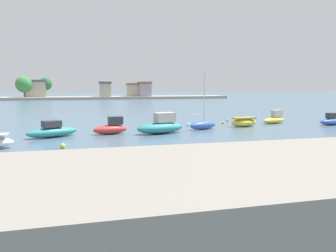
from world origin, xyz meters
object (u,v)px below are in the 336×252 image
Objects in this scene: moored_boat_2 at (52,131)px; moored_boat_7 at (275,119)px; moored_boat_3 at (111,128)px; moored_boat_4 at (161,126)px; mooring_buoy_2 at (188,124)px; mooring_buoy_4 at (223,122)px; moored_boat_8 at (332,121)px; mooring_buoy_1 at (63,146)px; moored_boat_5 at (203,125)px; mooring_buoy_0 at (228,120)px; moored_boat_6 at (244,122)px; mooring_buoy_3 at (236,149)px.

moored_boat_7 is at bearing -15.29° from moored_boat_2.
moored_boat_4 is (4.72, -0.79, 0.12)m from moored_boat_3.
mooring_buoy_4 is at bearing 13.90° from mooring_buoy_2.
moored_boat_2 is at bearing 174.86° from moored_boat_8.
moored_boat_2 is 13.03× the size of mooring_buoy_1.
mooring_buoy_2 is (-16.74, 3.24, -0.31)m from moored_boat_8.
moored_boat_4 is at bearing -130.98° from mooring_buoy_2.
moored_boat_5 reaches higher than moored_boat_3.
mooring_buoy_0 is 0.74× the size of mooring_buoy_1.
moored_boat_6 reaches higher than mooring_buoy_4.
moored_boat_5 reaches higher than moored_boat_4.
moored_boat_4 is 5.32m from moored_boat_5.
moored_boat_6 is at bearing 60.50° from mooring_buoy_3.
moored_boat_2 is at bearing 142.71° from mooring_buoy_3.
moored_boat_4 reaches higher than mooring_buoy_4.
moored_boat_6 is 6.33m from mooring_buoy_2.
moored_boat_6 is 9.68× the size of mooring_buoy_2.
moored_boat_3 reaches higher than mooring_buoy_2.
mooring_buoy_4 is at bearing 18.45° from moored_boat_4.
moored_boat_3 is at bearing 173.09° from moored_boat_7.
moored_boat_3 is at bearing -154.17° from mooring_buoy_0.
moored_boat_2 is 20.48m from moored_boat_6.
moored_boat_7 is 1.02× the size of moored_boat_8.
moored_boat_2 is at bearing 175.35° from moored_boat_3.
mooring_buoy_0 is (5.76, 6.45, -0.35)m from moored_boat_5.
moored_boat_3 reaches higher than mooring_buoy_3.
mooring_buoy_4 is (4.20, 4.37, -0.33)m from moored_boat_5.
moored_boat_8 reaches higher than moored_boat_6.
mooring_buoy_3 is at bearing -126.89° from moored_boat_6.
moored_boat_7 is at bearing -0.13° from moored_boat_3.
moored_boat_5 is 10.94m from moored_boat_7.
moored_boat_3 is 11.70× the size of mooring_buoy_3.
moored_boat_2 reaches higher than mooring_buoy_4.
moored_boat_2 reaches higher than mooring_buoy_3.
mooring_buoy_0 is 0.92× the size of mooring_buoy_3.
moored_boat_7 reaches higher than moored_boat_8.
moored_boat_5 is 19.90× the size of mooring_buoy_3.
mooring_buoy_1 is (-8.81, -5.66, -0.53)m from moored_boat_4.
mooring_buoy_1 is at bearing -104.24° from moored_boat_2.
moored_boat_7 is at bearing 2.20° from moored_boat_4.
moored_boat_8 is 13.65× the size of mooring_buoy_0.
moored_boat_3 is at bearing 57.64° from mooring_buoy_1.
mooring_buoy_1 is 21.56m from mooring_buoy_4.
mooring_buoy_1 is (-19.09, -8.53, -0.32)m from moored_boat_6.
mooring_buoy_4 is at bearing 26.85° from moored_boat_5.
moored_boat_4 is 17.52× the size of mooring_buoy_3.
mooring_buoy_0 is at bearing 29.00° from moored_boat_5.
mooring_buoy_0 is at bearing 35.47° from mooring_buoy_1.
mooring_buoy_1 is at bearing -163.31° from moored_boat_6.
moored_boat_3 is at bearing -155.11° from mooring_buoy_2.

